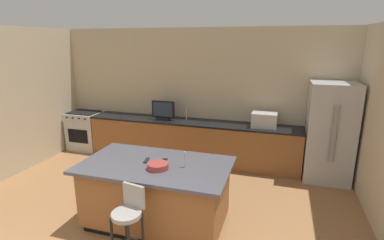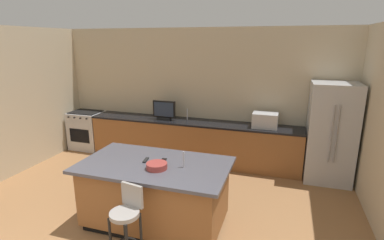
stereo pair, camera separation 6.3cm
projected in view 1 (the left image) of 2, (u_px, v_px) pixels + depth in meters
wall_back at (198, 94)px, 6.50m from camera, size 6.74×0.12×2.81m
counter_back at (191, 141)px, 6.40m from camera, size 4.55×0.62×0.89m
kitchen_island at (156, 194)px, 4.16m from camera, size 2.04×1.17×0.92m
refrigerator at (330, 132)px, 5.45m from camera, size 0.81×0.79×1.83m
range_oven at (86, 130)px, 7.15m from camera, size 0.75×0.63×0.91m
microwave at (264, 120)px, 5.82m from camera, size 0.48×0.36×0.29m
tv_monitor at (163, 111)px, 6.36m from camera, size 0.50×0.16×0.41m
sink_faucet_back at (186, 114)px, 6.39m from camera, size 0.02×0.02×0.24m
sink_faucet_island at (185, 160)px, 3.89m from camera, size 0.02×0.02×0.22m
bar_stool_center at (129, 219)px, 3.40m from camera, size 0.34×0.36×0.95m
fruit_bowl at (158, 166)px, 3.87m from camera, size 0.28×0.28×0.08m
cell_phone at (164, 161)px, 4.14m from camera, size 0.09×0.16×0.01m
tv_remote at (146, 160)px, 4.13m from camera, size 0.07×0.18×0.02m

